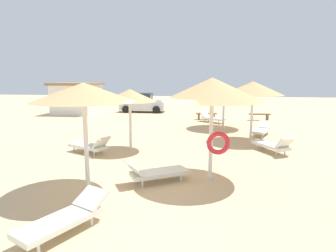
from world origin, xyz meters
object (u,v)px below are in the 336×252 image
(lounger_1, at_px, (155,172))
(bench_1, at_px, (260,116))
(parasol_4, at_px, (130,96))
(lounger_6, at_px, (66,217))
(parasol_3, at_px, (224,91))
(lounger_4, at_px, (90,146))
(bench_0, at_px, (206,115))
(beach_cabana, at_px, (77,98))
(parasol_0, at_px, (253,88))
(parasol_1, at_px, (212,90))
(lounger_0, at_px, (262,130))
(lounger_7, at_px, (273,145))
(parasol_6, at_px, (84,93))
(lounger_3, at_px, (212,118))
(parked_car, at_px, (142,103))

(lounger_1, relative_size, bench_1, 1.27)
(parasol_4, height_order, lounger_6, parasol_4)
(parasol_3, distance_m, lounger_4, 9.06)
(bench_0, relative_size, beach_cabana, 0.41)
(bench_1, bearing_deg, bench_0, -176.62)
(parasol_3, bearing_deg, parasol_0, -71.61)
(parasol_1, xyz_separation_m, lounger_0, (2.73, 7.30, -2.38))
(lounger_7, bearing_deg, lounger_1, -135.50)
(lounger_4, relative_size, bench_0, 1.27)
(lounger_4, distance_m, bench_0, 11.32)
(parasol_3, relative_size, lounger_6, 1.58)
(parasol_6, height_order, bench_0, parasol_6)
(lounger_1, distance_m, bench_0, 13.32)
(lounger_3, bearing_deg, parasol_3, -73.81)
(lounger_7, relative_size, bench_0, 1.24)
(bench_0, bearing_deg, parasol_4, -107.56)
(parasol_0, height_order, bench_0, parasol_0)
(parasol_4, distance_m, lounger_3, 9.28)
(parasol_4, bearing_deg, lounger_0, 34.44)
(lounger_0, bearing_deg, beach_cabana, 151.49)
(lounger_6, bearing_deg, parked_car, 98.96)
(lounger_0, bearing_deg, bench_0, 118.82)
(bench_0, bearing_deg, parasol_3, -73.19)
(parasol_3, height_order, bench_0, parasol_3)
(lounger_0, relative_size, beach_cabana, 0.53)
(parasol_3, height_order, lounger_1, parasol_3)
(lounger_4, relative_size, lounger_6, 0.98)
(parasol_0, relative_size, beach_cabana, 0.77)
(beach_cabana, bearing_deg, lounger_1, -57.70)
(parasol_1, relative_size, parked_car, 0.76)
(parasol_3, distance_m, lounger_1, 10.18)
(parasol_0, xyz_separation_m, lounger_3, (-1.83, 5.78, -2.25))
(parasol_4, relative_size, lounger_1, 1.34)
(parasol_6, xyz_separation_m, lounger_1, (1.68, 0.91, -2.36))
(parasol_4, distance_m, lounger_7, 6.25)
(lounger_0, bearing_deg, bench_1, 81.84)
(parked_car, bearing_deg, bench_1, -21.70)
(lounger_7, xyz_separation_m, bench_1, (0.99, 9.38, 0.02))
(lounger_6, bearing_deg, bench_1, 68.71)
(parasol_0, relative_size, parasol_3, 0.92)
(lounger_0, xyz_separation_m, lounger_6, (-5.59, -10.74, -0.01))
(lounger_6, distance_m, parked_car, 20.53)
(parasol_1, bearing_deg, lounger_6, -129.77)
(parasol_1, distance_m, bench_0, 13.01)
(parasol_0, relative_size, lounger_3, 1.54)
(parasol_4, bearing_deg, beach_cabana, 124.14)
(lounger_1, relative_size, lounger_3, 1.04)
(parked_car, bearing_deg, beach_cabana, -160.42)
(parasol_3, xyz_separation_m, lounger_1, (-2.39, -9.70, -1.98))
(lounger_4, bearing_deg, lounger_7, 9.19)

